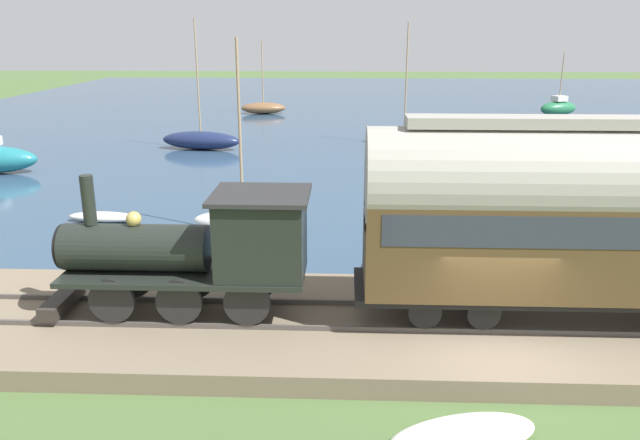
% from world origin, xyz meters
% --- Properties ---
extents(ground_plane, '(200.00, 200.00, 0.00)m').
position_xyz_m(ground_plane, '(0.00, 0.00, 0.00)').
color(ground_plane, '#476033').
extents(harbor_water, '(80.00, 80.00, 0.01)m').
position_xyz_m(harbor_water, '(44.53, 0.00, 0.00)').
color(harbor_water, '#2D4760').
rests_on(harbor_water, ground).
extents(rail_embankment, '(5.54, 56.00, 0.61)m').
position_xyz_m(rail_embankment, '(1.45, 0.00, 0.24)').
color(rail_embankment, '#756651').
rests_on(rail_embankment, ground).
extents(steam_locomotive, '(2.04, 6.29, 3.33)m').
position_xyz_m(steam_locomotive, '(1.45, 6.60, 2.27)').
color(steam_locomotive, black).
rests_on(steam_locomotive, rail_embankment).
extents(passenger_coach, '(2.42, 10.62, 4.73)m').
position_xyz_m(passenger_coach, '(1.45, -2.24, 3.20)').
color(passenger_coach, black).
rests_on(passenger_coach, rail_embankment).
extents(sailboat_white, '(1.90, 3.94, 6.88)m').
position_xyz_m(sailboat_white, '(9.14, 6.99, 0.47)').
color(sailboat_white, white).
rests_on(sailboat_white, harbor_water).
extents(sailboat_blue, '(3.49, 5.28, 7.52)m').
position_xyz_m(sailboat_blue, '(27.86, -0.45, 0.49)').
color(sailboat_blue, '#335199').
rests_on(sailboat_blue, harbor_water).
extents(sailboat_brown, '(2.16, 4.05, 6.20)m').
position_xyz_m(sailboat_brown, '(42.70, 10.56, 0.52)').
color(sailboat_brown, brown).
rests_on(sailboat_brown, harbor_water).
extents(sailboat_green, '(2.90, 3.91, 5.25)m').
position_xyz_m(sailboat_green, '(42.45, -14.92, 0.69)').
color(sailboat_green, '#236B42').
rests_on(sailboat_green, harbor_water).
extents(sailboat_navy, '(2.17, 5.13, 7.76)m').
position_xyz_m(sailboat_navy, '(25.60, 12.23, 0.59)').
color(sailboat_navy, '#192347').
rests_on(sailboat_navy, harbor_water).
extents(rowboat_off_pier, '(1.66, 1.98, 0.43)m').
position_xyz_m(rowboat_off_pier, '(7.66, -1.87, 0.22)').
color(rowboat_off_pier, beige).
rests_on(rowboat_off_pier, harbor_water).
extents(rowboat_far_out, '(1.59, 2.36, 0.32)m').
position_xyz_m(rowboat_far_out, '(5.77, 1.64, 0.17)').
color(rowboat_far_out, '#B7B2A3').
rests_on(rowboat_far_out, harbor_water).
extents(rowboat_near_shore, '(0.96, 2.79, 0.37)m').
position_xyz_m(rowboat_near_shore, '(10.44, 12.64, 0.19)').
color(rowboat_near_shore, beige).
rests_on(rowboat_near_shore, harbor_water).
extents(beached_dinghy, '(1.88, 3.00, 0.44)m').
position_xyz_m(beached_dinghy, '(-2.68, 1.17, 0.22)').
color(beached_dinghy, silver).
rests_on(beached_dinghy, ground).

